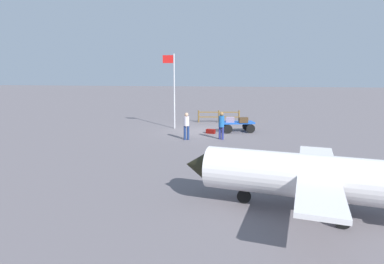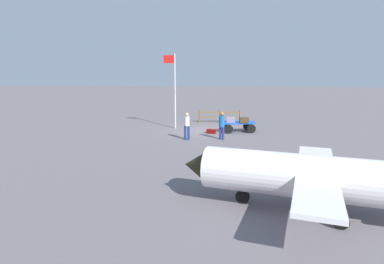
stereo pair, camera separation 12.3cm
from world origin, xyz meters
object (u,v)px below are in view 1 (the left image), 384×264
at_px(suitcase_olive, 211,131).
at_px(flagpole, 173,86).
at_px(worker_trailing, 186,124).
at_px(airplane_near, 307,176).
at_px(suitcase_navy, 230,120).
at_px(worker_lead, 221,123).
at_px(luggage_cart, 237,125).
at_px(suitcase_dark, 243,120).

xyz_separation_m(suitcase_olive, flagpole, (2.78, -1.52, 2.90)).
distance_m(suitcase_olive, worker_trailing, 2.65).
bearing_deg(airplane_near, flagpole, -64.11).
xyz_separation_m(suitcase_navy, airplane_near, (-2.37, 12.20, 0.25)).
bearing_deg(airplane_near, worker_lead, -73.78).
height_order(luggage_cart, suitcase_dark, suitcase_dark).
bearing_deg(suitcase_navy, flagpole, -14.36).
xyz_separation_m(worker_trailing, airplane_near, (-4.95, 9.56, 0.16)).
xyz_separation_m(luggage_cart, suitcase_navy, (0.48, 0.29, 0.37)).
bearing_deg(flagpole, worker_trailing, 111.82).
relative_size(suitcase_olive, worker_trailing, 0.39).
xyz_separation_m(worker_lead, airplane_near, (-2.88, 9.90, 0.13)).
height_order(worker_lead, flagpole, flagpole).
bearing_deg(suitcase_dark, worker_trailing, 37.27).
xyz_separation_m(suitcase_dark, suitcase_navy, (0.86, -0.02, -0.00)).
bearing_deg(flagpole, airplane_near, 115.89).
height_order(luggage_cart, airplane_near, airplane_near).
bearing_deg(luggage_cart, suitcase_dark, 140.92).
distance_m(luggage_cart, suitcase_navy, 0.67).
bearing_deg(worker_lead, worker_trailing, 9.54).
bearing_deg(suitcase_olive, flagpole, -28.72).
distance_m(suitcase_dark, suitcase_olive, 2.30).
height_order(suitcase_dark, airplane_near, airplane_near).
relative_size(worker_lead, worker_trailing, 1.02).
bearing_deg(worker_lead, suitcase_navy, -102.45).
relative_size(luggage_cart, suitcase_dark, 3.64).
bearing_deg(suitcase_dark, suitcase_navy, -1.62).
xyz_separation_m(luggage_cart, worker_lead, (0.99, 2.58, 0.49)).
distance_m(worker_lead, flagpole, 5.28).
xyz_separation_m(luggage_cart, airplane_near, (-1.90, 12.49, 0.62)).
height_order(suitcase_olive, worker_trailing, worker_trailing).
relative_size(suitcase_navy, flagpole, 0.10).
xyz_separation_m(luggage_cart, suitcase_dark, (-0.39, 0.31, 0.38)).
relative_size(luggage_cart, suitcase_navy, 4.32).
height_order(luggage_cart, worker_trailing, worker_trailing).
bearing_deg(suitcase_navy, airplane_near, 101.02).
bearing_deg(worker_trailing, suitcase_navy, -134.28).
distance_m(suitcase_navy, flagpole, 4.71).
height_order(suitcase_navy, worker_trailing, worker_trailing).
distance_m(luggage_cart, worker_lead, 2.81).
height_order(luggage_cart, flagpole, flagpole).
bearing_deg(worker_lead, luggage_cart, -110.88).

